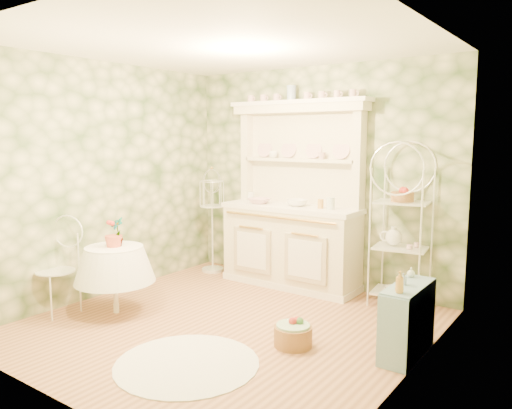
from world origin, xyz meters
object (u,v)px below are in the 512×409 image
Objects in this scene: floor_basket at (293,334)px; birdcage_stand at (212,221)px; bakers_rack at (401,222)px; cafe_chair at (55,274)px; kitchen_dresser at (291,194)px; side_shelf at (407,323)px; round_table at (115,277)px.

birdcage_stand is at bearing 146.03° from floor_basket.
bakers_rack reaches higher than cafe_chair.
bakers_rack is (1.37, 0.04, -0.21)m from kitchen_dresser.
kitchen_dresser is at bearing 153.60° from side_shelf.
birdcage_stand is (0.26, 2.22, 0.28)m from cafe_chair.
floor_basket is at bearing 10.57° from round_table.
round_table is 1.90m from birdcage_stand.
round_table is at bearing -159.63° from side_shelf.
bakers_rack is 2.42× the size of round_table.
side_shelf is 1.93× the size of floor_basket.
cafe_chair is (-2.85, -2.32, -0.52)m from bakers_rack.
birdcage_stand reaches higher than cafe_chair.
kitchen_dresser is at bearing 3.10° from birdcage_stand.
cafe_chair is (-3.35, -1.14, 0.13)m from side_shelf.
cafe_chair is 2.25m from birdcage_stand.
floor_basket is (0.99, -1.56, -1.03)m from kitchen_dresser.
bakers_rack is 1.44m from side_shelf.
round_table is (-0.97, -1.92, -0.76)m from kitchen_dresser.
cafe_chair reaches higher than round_table.
birdcage_stand reaches higher than round_table.
floor_basket is (2.47, 0.73, -0.31)m from cafe_chair.
bakers_rack is 1.84m from floor_basket.
floor_basket is at bearing -57.53° from kitchen_dresser.
round_table is 2.02m from floor_basket.
side_shelf is 0.85× the size of round_table.
round_table is (-2.35, -1.96, -0.55)m from bakers_rack.
floor_basket is (2.21, -1.49, -0.59)m from birdcage_stand.
cafe_chair reaches higher than floor_basket.
side_shelf is at bearing 15.19° from round_table.
round_table is at bearing -148.09° from bakers_rack.
birdcage_stand is at bearing 165.86° from side_shelf.
kitchen_dresser reaches higher than round_table.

